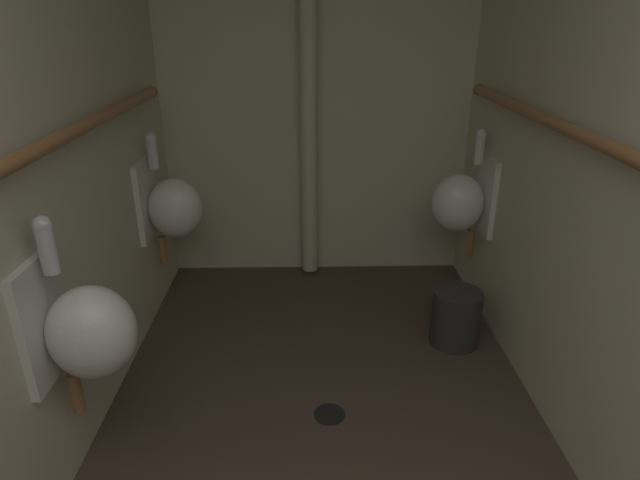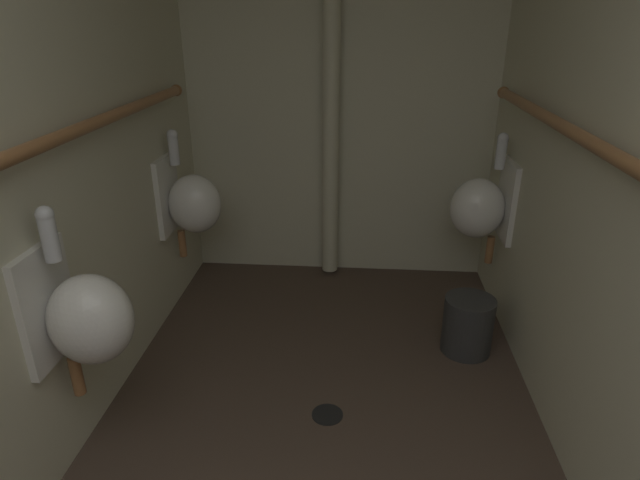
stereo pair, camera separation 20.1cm
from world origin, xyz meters
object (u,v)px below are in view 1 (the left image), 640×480
Objects in this scene: urinal_right_mid at (462,201)px; standpipe_back_wall at (308,63)px; floor_drain at (330,414)px; waste_bin at (456,317)px; urinal_left_far at (171,206)px; urinal_left_mid at (85,330)px.

standpipe_back_wall is (-0.87, 0.42, 0.72)m from urinal_right_mid.
floor_drain is (-0.79, -0.99, -0.65)m from urinal_right_mid.
urinal_right_mid is at bearing 77.52° from waste_bin.
urinal_left_far is 1.64m from urinal_right_mid.
urinal_left_mid and urinal_right_mid have the same top height.
waste_bin is at bearing -14.05° from urinal_left_far.
standpipe_back_wall is 8.84× the size of waste_bin.
waste_bin is (0.69, 0.56, 0.15)m from floor_drain.
waste_bin reaches higher than floor_drain.
urinal_left_far reaches higher than waste_bin.
floor_drain is at bearing -128.55° from urinal_right_mid.
floor_drain is (0.08, -1.42, -1.37)m from standpipe_back_wall.
urinal_left_mid is at bearing -141.54° from urinal_right_mid.
urinal_left_far is 5.39× the size of floor_drain.
urinal_right_mid is 1.43m from floor_drain.
standpipe_back_wall is 19.26× the size of floor_drain.
floor_drain is at bearing -141.35° from waste_bin.
urinal_left_far is at bearing -178.18° from urinal_right_mid.
urinal_left_mid is 1.00× the size of urinal_right_mid.
urinal_left_mid and urinal_left_far have the same top height.
urinal_left_far is 1.42m from floor_drain.
urinal_left_mid reaches higher than floor_drain.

